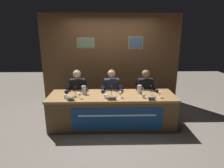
# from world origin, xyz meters

# --- Properties ---
(ground_plane) EXTENTS (12.00, 12.00, 0.00)m
(ground_plane) POSITION_xyz_m (0.00, 0.00, 0.00)
(ground_plane) COLOR #70665B
(wall_back_panelled) EXTENTS (4.01, 0.14, 2.60)m
(wall_back_panelled) POSITION_xyz_m (0.00, 1.54, 1.30)
(wall_back_panelled) COLOR brown
(wall_back_panelled) RESTS_ON ground_plane
(conference_table) EXTENTS (2.81, 0.86, 0.74)m
(conference_table) POSITION_xyz_m (0.00, -0.11, 0.50)
(conference_table) COLOR olive
(conference_table) RESTS_ON ground_plane
(chair_left) EXTENTS (0.44, 0.44, 0.89)m
(chair_left) POSITION_xyz_m (-0.84, 0.61, 0.43)
(chair_left) COLOR black
(chair_left) RESTS_ON ground_plane
(panelist_left) EXTENTS (0.51, 0.48, 1.21)m
(panelist_left) POSITION_xyz_m (-0.84, 0.42, 0.70)
(panelist_left) COLOR black
(panelist_left) RESTS_ON ground_plane
(nameplate_left) EXTENTS (0.15, 0.06, 0.08)m
(nameplate_left) POSITION_xyz_m (-0.85, -0.33, 0.78)
(nameplate_left) COLOR white
(nameplate_left) RESTS_ON conference_table
(juice_glass_left) EXTENTS (0.06, 0.06, 0.12)m
(juice_glass_left) POSITION_xyz_m (-0.69, -0.21, 0.82)
(juice_glass_left) COLOR white
(juice_glass_left) RESTS_ON conference_table
(water_cup_left) EXTENTS (0.06, 0.06, 0.08)m
(water_cup_left) POSITION_xyz_m (-0.99, -0.22, 0.77)
(water_cup_left) COLOR silver
(water_cup_left) RESTS_ON conference_table
(microphone_left) EXTENTS (0.06, 0.17, 0.22)m
(microphone_left) POSITION_xyz_m (-0.80, -0.10, 0.81)
(microphone_left) COLOR black
(microphone_left) RESTS_ON conference_table
(chair_center) EXTENTS (0.44, 0.44, 0.89)m
(chair_center) POSITION_xyz_m (0.00, 0.61, 0.43)
(chair_center) COLOR black
(chair_center) RESTS_ON ground_plane
(panelist_center) EXTENTS (0.51, 0.48, 1.21)m
(panelist_center) POSITION_xyz_m (0.00, 0.42, 0.70)
(panelist_center) COLOR black
(panelist_center) RESTS_ON ground_plane
(nameplate_center) EXTENTS (0.19, 0.06, 0.08)m
(nameplate_center) POSITION_xyz_m (-0.01, -0.32, 0.78)
(nameplate_center) COLOR white
(nameplate_center) RESTS_ON conference_table
(juice_glass_center) EXTENTS (0.06, 0.06, 0.12)m
(juice_glass_center) POSITION_xyz_m (0.17, -0.17, 0.82)
(juice_glass_center) COLOR white
(juice_glass_center) RESTS_ON conference_table
(water_cup_center) EXTENTS (0.06, 0.06, 0.08)m
(water_cup_center) POSITION_xyz_m (-0.14, -0.22, 0.77)
(water_cup_center) COLOR silver
(water_cup_center) RESTS_ON conference_table
(microphone_center) EXTENTS (0.06, 0.17, 0.22)m
(microphone_center) POSITION_xyz_m (-0.02, -0.10, 0.81)
(microphone_center) COLOR black
(microphone_center) RESTS_ON conference_table
(chair_right) EXTENTS (0.44, 0.44, 0.89)m
(chair_right) POSITION_xyz_m (0.84, 0.61, 0.43)
(chair_right) COLOR black
(chair_right) RESTS_ON ground_plane
(panelist_right) EXTENTS (0.51, 0.48, 1.21)m
(panelist_right) POSITION_xyz_m (0.84, 0.42, 0.70)
(panelist_right) COLOR black
(panelist_right) RESTS_ON ground_plane
(nameplate_right) EXTENTS (0.15, 0.06, 0.08)m
(nameplate_right) POSITION_xyz_m (0.81, -0.34, 0.78)
(nameplate_right) COLOR white
(nameplate_right) RESTS_ON conference_table
(juice_glass_right) EXTENTS (0.06, 0.06, 0.12)m
(juice_glass_right) POSITION_xyz_m (1.02, -0.19, 0.82)
(juice_glass_right) COLOR white
(juice_glass_right) RESTS_ON conference_table
(water_cup_right) EXTENTS (0.06, 0.06, 0.08)m
(water_cup_right) POSITION_xyz_m (0.67, -0.22, 0.77)
(water_cup_right) COLOR silver
(water_cup_right) RESTS_ON conference_table
(microphone_right) EXTENTS (0.06, 0.17, 0.22)m
(microphone_right) POSITION_xyz_m (0.86, -0.10, 0.81)
(microphone_right) COLOR black
(microphone_right) RESTS_ON conference_table
(water_pitcher_left_side) EXTENTS (0.15, 0.10, 0.21)m
(water_pitcher_left_side) POSITION_xyz_m (-0.63, 0.07, 0.83)
(water_pitcher_left_side) COLOR silver
(water_pitcher_left_side) RESTS_ON conference_table
(water_pitcher_right_side) EXTENTS (0.15, 0.10, 0.21)m
(water_pitcher_right_side) POSITION_xyz_m (0.63, 0.09, 0.83)
(water_pitcher_right_side) COLOR silver
(water_pitcher_right_side) RESTS_ON conference_table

